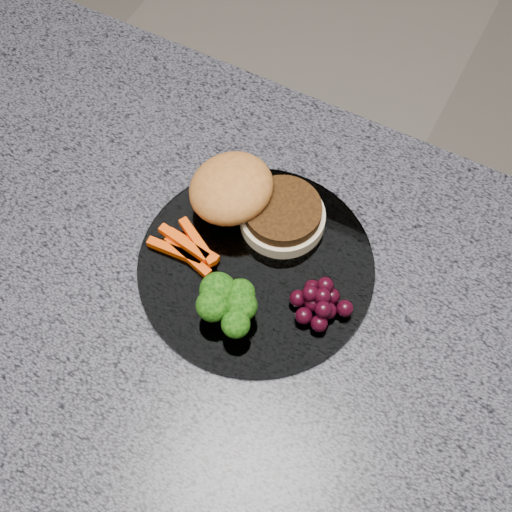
% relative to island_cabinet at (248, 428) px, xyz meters
% --- Properties ---
extents(island_cabinet, '(1.20, 0.60, 0.86)m').
position_rel_island_cabinet_xyz_m(island_cabinet, '(0.00, 0.00, 0.00)').
color(island_cabinet, '#4F351B').
rests_on(island_cabinet, ground).
extents(countertop, '(1.20, 0.60, 0.04)m').
position_rel_island_cabinet_xyz_m(countertop, '(0.00, 0.00, 0.45)').
color(countertop, '#54535E').
rests_on(countertop, island_cabinet).
extents(plate, '(0.26, 0.26, 0.01)m').
position_rel_island_cabinet_xyz_m(plate, '(-0.01, 0.05, 0.47)').
color(plate, white).
rests_on(plate, countertop).
extents(burger, '(0.18, 0.12, 0.05)m').
position_rel_island_cabinet_xyz_m(burger, '(-0.05, 0.11, 0.50)').
color(burger, beige).
rests_on(burger, plate).
extents(carrot_sticks, '(0.08, 0.05, 0.02)m').
position_rel_island_cabinet_xyz_m(carrot_sticks, '(-0.09, 0.03, 0.48)').
color(carrot_sticks, '#EF4703').
rests_on(carrot_sticks, plate).
extents(broccoli, '(0.07, 0.06, 0.05)m').
position_rel_island_cabinet_xyz_m(broccoli, '(-0.01, -0.01, 0.50)').
color(broccoli, olive).
rests_on(broccoli, plate).
extents(grape_bunch, '(0.07, 0.05, 0.03)m').
position_rel_island_cabinet_xyz_m(grape_bunch, '(0.07, 0.04, 0.49)').
color(grape_bunch, black).
rests_on(grape_bunch, plate).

